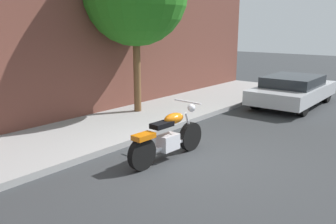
# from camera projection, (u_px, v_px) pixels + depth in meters

# --- Properties ---
(ground_plane) EXTENTS (60.00, 60.00, 0.00)m
(ground_plane) POSITION_uv_depth(u_px,v_px,m) (194.00, 159.00, 7.20)
(ground_plane) COLOR #303335
(sidewalk) EXTENTS (18.93, 2.63, 0.14)m
(sidewalk) POSITION_uv_depth(u_px,v_px,m) (101.00, 130.00, 8.98)
(sidewalk) COLOR gray
(sidewalk) RESTS_ON ground
(motorcycle) EXTENTS (2.10, 0.70, 1.13)m
(motorcycle) POSITION_uv_depth(u_px,v_px,m) (168.00, 138.00, 7.08)
(motorcycle) COLOR black
(motorcycle) RESTS_ON ground
(parked_car_silver) EXTENTS (4.05, 1.86, 1.03)m
(parked_car_silver) POSITION_uv_depth(u_px,v_px,m) (293.00, 90.00, 11.97)
(parked_car_silver) COLOR black
(parked_car_silver) RESTS_ON ground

